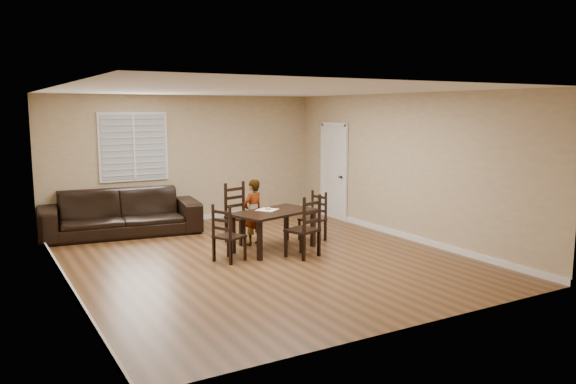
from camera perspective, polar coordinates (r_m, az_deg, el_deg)
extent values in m
plane|color=brown|center=(9.27, -2.86, -6.63)|extent=(7.00, 7.00, 0.00)
cube|color=tan|center=(12.23, -10.41, 3.32)|extent=(6.00, 0.04, 2.70)
cube|color=tan|center=(6.14, 12.08, -1.65)|extent=(6.00, 0.04, 2.70)
cube|color=tan|center=(8.12, -22.14, 0.33)|extent=(0.04, 7.00, 2.70)
cube|color=tan|center=(10.71, 11.54, 2.59)|extent=(0.04, 7.00, 2.70)
cube|color=white|center=(8.96, -2.99, 10.29)|extent=(6.00, 7.00, 0.04)
cube|color=white|center=(11.83, -15.40, 4.45)|extent=(1.40, 0.08, 1.40)
cube|color=white|center=(12.45, 4.69, 2.02)|extent=(0.06, 0.94, 2.05)
cylinder|color=#332114|center=(12.20, 5.37, 1.52)|extent=(0.06, 0.06, 0.02)
cube|color=white|center=(12.39, -10.23, -2.68)|extent=(6.00, 0.03, 0.10)
cube|color=white|center=(8.39, -21.54, -8.48)|extent=(0.03, 7.00, 0.10)
cube|color=white|center=(10.90, 11.28, -4.23)|extent=(0.03, 7.00, 0.10)
cube|color=black|center=(9.60, -1.45, -2.06)|extent=(1.62, 1.19, 0.04)
cube|color=black|center=(9.00, -2.90, -4.99)|extent=(0.09, 0.09, 0.64)
cube|color=black|center=(9.91, 2.56, -3.74)|extent=(0.09, 0.09, 0.64)
cube|color=black|center=(9.48, -5.62, -4.33)|extent=(0.09, 0.09, 0.64)
cube|color=black|center=(10.35, -0.18, -3.22)|extent=(0.09, 0.09, 0.64)
cube|color=black|center=(10.23, -4.67, -2.54)|extent=(0.59, 0.57, 0.04)
cube|color=black|center=(10.37, -5.42, -1.98)|extent=(0.48, 0.17, 1.09)
cube|color=black|center=(10.00, -4.83, -4.23)|extent=(0.05, 0.05, 0.45)
cube|color=black|center=(10.27, -3.04, -3.87)|extent=(0.05, 0.05, 0.45)
cube|color=black|center=(10.29, -6.26, -3.89)|extent=(0.05, 0.05, 0.45)
cube|color=black|center=(10.56, -4.48, -3.55)|extent=(0.05, 0.05, 0.45)
cube|color=black|center=(9.20, 1.47, -3.90)|extent=(0.59, 0.57, 0.04)
cube|color=black|center=(9.06, 2.44, -3.62)|extent=(0.45, 0.20, 1.03)
cube|color=black|center=(9.51, 1.34, -4.92)|extent=(0.05, 0.05, 0.42)
cube|color=black|center=(9.21, -0.23, -5.36)|extent=(0.05, 0.05, 0.42)
cube|color=black|center=(9.29, 3.14, -5.25)|extent=(0.05, 0.05, 0.42)
cube|color=black|center=(8.98, 1.59, -5.72)|extent=(0.05, 0.05, 0.42)
cube|color=black|center=(9.00, -5.98, -4.52)|extent=(0.52, 0.54, 0.04)
cube|color=black|center=(8.86, -6.75, -4.31)|extent=(0.20, 0.40, 0.93)
cube|color=black|center=(9.05, -4.39, -5.78)|extent=(0.05, 0.05, 0.38)
cube|color=black|center=(9.28, -6.08, -5.44)|extent=(0.05, 0.05, 0.38)
cube|color=black|center=(8.81, -5.82, -6.19)|extent=(0.05, 0.05, 0.38)
cube|color=black|center=(9.05, -7.52, -5.83)|extent=(0.05, 0.05, 0.38)
cube|color=black|center=(10.37, 2.48, -2.81)|extent=(0.45, 0.47, 0.04)
cube|color=black|center=(10.47, 3.16, -2.35)|extent=(0.12, 0.41, 0.90)
cube|color=black|center=(10.43, 1.16, -3.88)|extent=(0.04, 0.04, 0.37)
cube|color=black|center=(10.18, 2.50, -4.20)|extent=(0.04, 0.04, 0.37)
cube|color=black|center=(10.64, 2.45, -3.64)|extent=(0.04, 0.04, 0.37)
cube|color=black|center=(10.40, 3.80, -3.93)|extent=(0.04, 0.04, 0.37)
imported|color=gray|center=(9.99, -3.57, -2.07)|extent=(0.50, 0.41, 1.18)
cube|color=white|center=(9.71, -2.13, -1.81)|extent=(0.44, 0.44, 0.00)
torus|color=#C67E47|center=(9.72, -2.05, -1.68)|extent=(0.11, 0.11, 0.04)
torus|color=silver|center=(9.72, -2.05, -1.61)|extent=(0.10, 0.10, 0.02)
imported|color=black|center=(11.27, -16.60, -2.03)|extent=(3.07, 1.51, 0.86)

